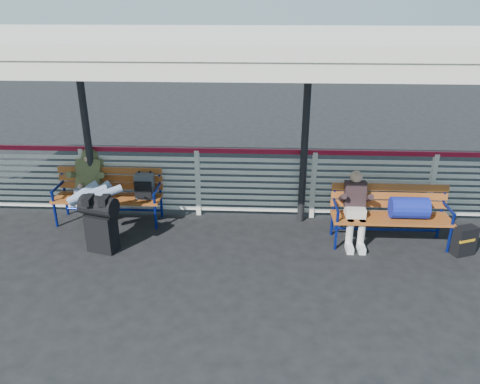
# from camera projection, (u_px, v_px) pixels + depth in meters

# --- Properties ---
(ground) EXTENTS (60.00, 60.00, 0.00)m
(ground) POSITION_uv_depth(u_px,v_px,m) (181.00, 272.00, 6.62)
(ground) COLOR black
(ground) RESTS_ON ground
(fence) EXTENTS (12.08, 0.08, 1.24)m
(fence) POSITION_uv_depth(u_px,v_px,m) (198.00, 180.00, 8.12)
(fence) COLOR silver
(fence) RESTS_ON ground
(canopy) EXTENTS (12.60, 3.60, 3.16)m
(canopy) POSITION_uv_depth(u_px,v_px,m) (181.00, 42.00, 6.25)
(canopy) COLOR silver
(canopy) RESTS_ON ground
(luggage_stack) EXTENTS (0.60, 0.44, 0.89)m
(luggage_stack) POSITION_uv_depth(u_px,v_px,m) (101.00, 222.00, 7.00)
(luggage_stack) COLOR black
(luggage_stack) RESTS_ON ground
(bench_left) EXTENTS (1.80, 0.56, 0.92)m
(bench_left) POSITION_uv_depth(u_px,v_px,m) (118.00, 189.00, 7.92)
(bench_left) COLOR #A3511F
(bench_left) RESTS_ON ground
(bench_right) EXTENTS (1.80, 0.56, 0.92)m
(bench_right) POSITION_uv_depth(u_px,v_px,m) (399.00, 209.00, 7.18)
(bench_right) COLOR #A3511F
(bench_right) RESTS_ON ground
(traveler_man) EXTENTS (0.93, 1.64, 0.77)m
(traveler_man) POSITION_uv_depth(u_px,v_px,m) (92.00, 189.00, 7.56)
(traveler_man) COLOR #9AAECF
(traveler_man) RESTS_ON ground
(companion_person) EXTENTS (0.32, 0.66, 1.15)m
(companion_person) POSITION_uv_depth(u_px,v_px,m) (355.00, 208.00, 7.20)
(companion_person) COLOR beige
(companion_person) RESTS_ON ground
(suitcase_side) EXTENTS (0.37, 0.30, 0.45)m
(suitcase_side) POSITION_uv_depth(u_px,v_px,m) (464.00, 241.00, 6.99)
(suitcase_side) COLOR black
(suitcase_side) RESTS_ON ground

